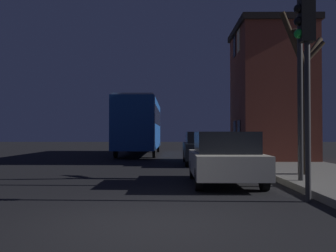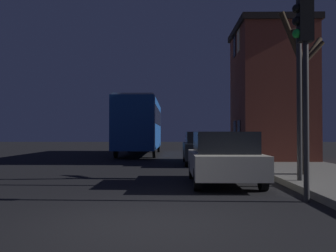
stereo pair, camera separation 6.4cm
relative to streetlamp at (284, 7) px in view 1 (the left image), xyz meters
name	(u,v)px [view 1 (the left image)]	position (x,y,z in m)	size (l,w,h in m)	color
ground_plane	(147,223)	(-3.49, -4.22, -4.97)	(120.00, 120.00, 0.00)	black
brick_building	(271,92)	(1.99, 8.89, -1.37)	(3.71, 4.66, 6.80)	brown
streetlamp	(284,7)	(0.00, 0.00, 0.00)	(1.22, 0.50, 6.57)	#28282B
traffic_light	(306,57)	(-0.22, -2.28, -1.87)	(0.43, 0.24, 4.32)	#28282B
bare_tree	(303,98)	(1.09, 1.63, -2.37)	(1.89, 1.51, 5.05)	#2D2319
bus	(140,123)	(-5.31, 15.69, -2.74)	(2.52, 10.78, 3.75)	#194793
car_near_lane	(224,157)	(-1.58, 0.49, -4.20)	(1.85, 4.05, 1.51)	beige
car_mid_lane	(203,148)	(-1.60, 7.44, -4.18)	(1.81, 4.13, 1.54)	black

